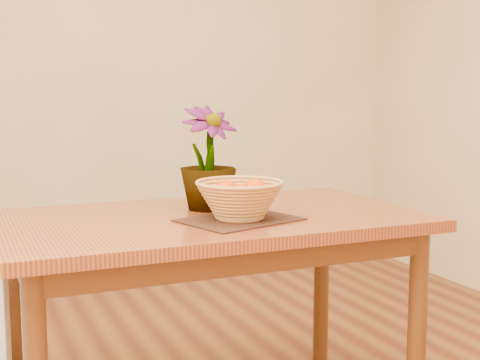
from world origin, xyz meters
name	(u,v)px	position (x,y,z in m)	size (l,w,h in m)	color
wall_back	(94,60)	(0.00, 2.25, 1.35)	(4.00, 0.02, 2.70)	#FFEBC2
table	(212,240)	(0.00, 0.30, 0.66)	(1.40, 0.80, 0.75)	brown
placemat	(240,220)	(0.05, 0.17, 0.75)	(0.35, 0.27, 0.01)	#3C1F16
wicker_basket	(240,201)	(0.05, 0.17, 0.81)	(0.29, 0.29, 0.12)	tan
orange_pile	(240,193)	(0.05, 0.17, 0.84)	(0.20, 0.20, 0.08)	#E24303
potted_plant	(208,158)	(0.03, 0.41, 0.93)	(0.20, 0.20, 0.36)	#1B4313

